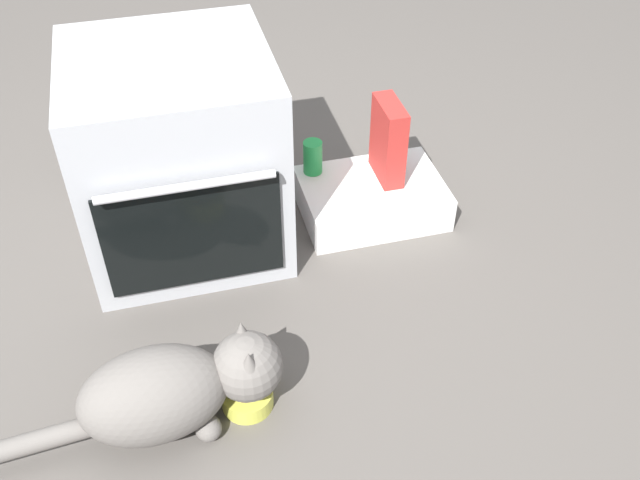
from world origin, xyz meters
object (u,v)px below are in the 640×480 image
(pantry_cabinet, at_px, (372,198))
(food_bowl, at_px, (247,396))
(oven, at_px, (178,155))
(soda_can, at_px, (313,157))
(cat, at_px, (172,390))
(cereal_box, at_px, (388,141))

(pantry_cabinet, height_order, food_bowl, pantry_cabinet)
(oven, bearing_deg, food_bowl, -85.08)
(oven, height_order, soda_can, oven)
(cat, bearing_deg, cereal_box, 38.71)
(cat, height_order, cereal_box, cereal_box)
(oven, xyz_separation_m, cereal_box, (0.69, -0.01, -0.06))
(food_bowl, height_order, cat, cat)
(food_bowl, xyz_separation_m, soda_can, (0.39, 0.81, 0.15))
(cat, distance_m, cereal_box, 1.10)
(pantry_cabinet, bearing_deg, cat, -136.97)
(oven, distance_m, soda_can, 0.48)
(cereal_box, bearing_deg, pantry_cabinet, -148.53)
(cereal_box, height_order, soda_can, cereal_box)
(cereal_box, distance_m, soda_can, 0.27)
(oven, height_order, pantry_cabinet, oven)
(pantry_cabinet, xyz_separation_m, soda_can, (-0.18, 0.12, 0.12))
(cat, xyz_separation_m, cereal_box, (0.81, 0.74, 0.13))
(cereal_box, bearing_deg, food_bowl, -130.79)
(pantry_cabinet, bearing_deg, oven, 175.98)
(cereal_box, bearing_deg, cat, -137.70)
(oven, relative_size, cat, 0.81)
(pantry_cabinet, relative_size, soda_can, 4.02)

